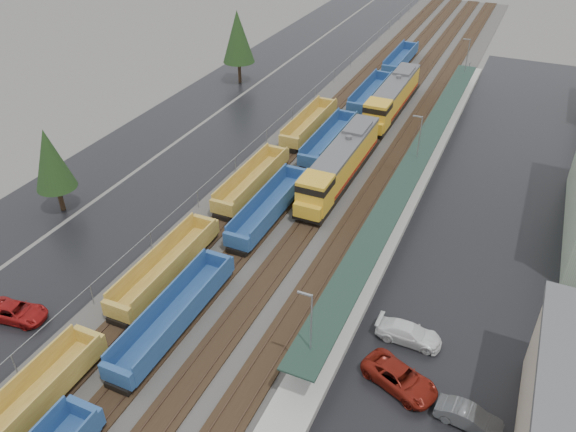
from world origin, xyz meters
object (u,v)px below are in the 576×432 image
at_px(parked_car_east_b, 400,378).
at_px(parked_car_east_e, 469,417).
at_px(locomotive_lead, 339,165).
at_px(well_string_blue, 270,208).
at_px(parked_car_east_c, 409,333).
at_px(well_string_yellow, 167,267).
at_px(locomotive_trail, 392,98).
at_px(parked_car_west_c, 16,312).

distance_m(parked_car_east_b, parked_car_east_e, 5.00).
distance_m(locomotive_lead, well_string_blue, 9.97).
relative_size(well_string_blue, parked_car_east_c, 23.23).
height_order(well_string_blue, parked_car_east_e, well_string_blue).
relative_size(well_string_yellow, parked_car_east_b, 14.25).
bearing_deg(locomotive_lead, locomotive_trail, 90.00).
height_order(parked_car_west_c, parked_car_east_e, parked_car_east_e).
bearing_deg(parked_car_east_c, locomotive_lead, 32.94).
distance_m(well_string_yellow, well_string_blue, 12.69).
xyz_separation_m(locomotive_trail, parked_car_east_e, (18.15, -46.53, -1.71)).
height_order(parked_car_west_c, parked_car_east_c, parked_car_east_c).
relative_size(well_string_yellow, parked_car_east_c, 15.76).
relative_size(parked_car_west_c, parked_car_east_c, 1.00).
distance_m(locomotive_lead, locomotive_trail, 21.00).
bearing_deg(well_string_yellow, well_string_blue, 71.63).
bearing_deg(parked_car_east_b, parked_car_east_e, -81.83).
bearing_deg(parked_car_east_e, well_string_blue, 58.67).
relative_size(well_string_blue, parked_car_west_c, 23.30).
bearing_deg(locomotive_trail, parked_car_east_b, -73.64).
relative_size(well_string_blue, parked_car_east_b, 21.01).
relative_size(locomotive_trail, well_string_yellow, 0.26).
bearing_deg(locomotive_lead, parked_car_east_e, -54.58).
xyz_separation_m(locomotive_trail, parked_car_east_b, (13.30, -45.30, -1.65)).
xyz_separation_m(locomotive_lead, parked_car_east_e, (18.15, -25.53, -1.71)).
xyz_separation_m(well_string_yellow, parked_car_west_c, (-7.91, -9.14, -0.47)).
relative_size(locomotive_lead, locomotive_trail, 1.00).
relative_size(locomotive_trail, parked_car_east_c, 4.04).
height_order(well_string_blue, parked_car_west_c, well_string_blue).
bearing_deg(locomotive_trail, well_string_yellow, -100.76).
height_order(locomotive_trail, parked_car_west_c, locomotive_trail).
xyz_separation_m(locomotive_lead, well_string_blue, (-4.00, -9.05, -1.24)).
relative_size(parked_car_east_b, parked_car_east_c, 1.11).
bearing_deg(parked_car_east_b, locomotive_lead, 51.07).
distance_m(well_string_blue, parked_car_east_c, 19.99).
bearing_deg(parked_car_east_e, parked_car_east_c, 48.59).
xyz_separation_m(well_string_yellow, parked_car_east_e, (26.15, -4.43, -0.46)).
distance_m(well_string_yellow, parked_car_east_e, 26.53).
bearing_deg(well_string_yellow, locomotive_trail, 79.24).
bearing_deg(well_string_yellow, parked_car_east_c, 3.39).
distance_m(locomotive_trail, parked_car_east_c, 42.85).
relative_size(parked_car_east_b, parked_car_east_e, 1.28).
relative_size(locomotive_lead, parked_car_east_b, 3.65).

